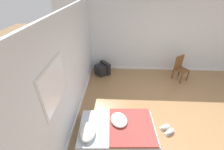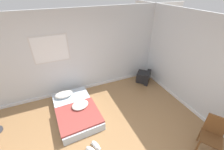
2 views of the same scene
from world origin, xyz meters
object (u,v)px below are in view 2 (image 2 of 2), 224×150
(wooden_chair, at_px, (213,132))
(sneaker_pair, at_px, (93,147))
(mattress_bed, at_px, (76,110))
(crt_tv, at_px, (144,77))

(wooden_chair, xyz_separation_m, sneaker_pair, (-2.31, 0.96, -0.45))
(mattress_bed, bearing_deg, sneaker_pair, -84.00)
(mattress_bed, xyz_separation_m, crt_tv, (2.63, 0.60, 0.07))
(mattress_bed, height_order, wooden_chair, wooden_chair)
(mattress_bed, distance_m, crt_tv, 2.70)
(crt_tv, relative_size, wooden_chair, 0.72)
(wooden_chair, height_order, sneaker_pair, wooden_chair)
(mattress_bed, bearing_deg, crt_tv, 12.83)
(mattress_bed, xyz_separation_m, wooden_chair, (2.43, -2.15, 0.36))
(wooden_chair, relative_size, sneaker_pair, 2.51)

